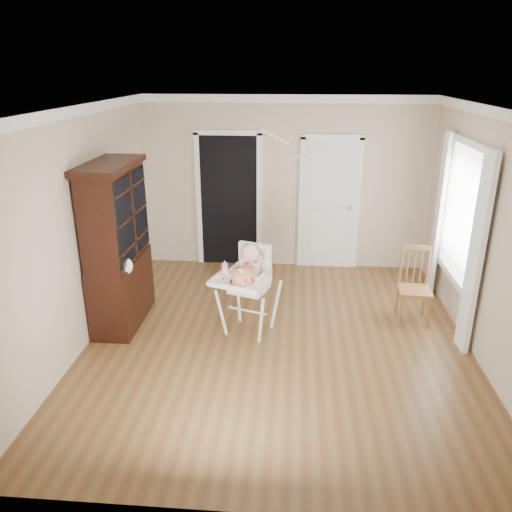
# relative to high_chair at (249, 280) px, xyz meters

# --- Properties ---
(floor) EXTENTS (5.00, 5.00, 0.00)m
(floor) POSITION_rel_high_chair_xyz_m (0.36, -0.20, -0.69)
(floor) COLOR brown
(floor) RESTS_ON ground
(ceiling) EXTENTS (5.00, 5.00, 0.00)m
(ceiling) POSITION_rel_high_chair_xyz_m (0.36, -0.20, 2.01)
(ceiling) COLOR white
(ceiling) RESTS_ON wall_back
(wall_back) EXTENTS (4.50, 0.00, 4.50)m
(wall_back) POSITION_rel_high_chair_xyz_m (0.36, 2.30, 0.66)
(wall_back) COLOR #C5B199
(wall_back) RESTS_ON floor
(wall_left) EXTENTS (0.00, 5.00, 5.00)m
(wall_left) POSITION_rel_high_chair_xyz_m (-1.89, -0.20, 0.66)
(wall_left) COLOR #C5B199
(wall_left) RESTS_ON floor
(wall_right) EXTENTS (0.00, 5.00, 5.00)m
(wall_right) POSITION_rel_high_chair_xyz_m (2.61, -0.20, 0.66)
(wall_right) COLOR #C5B199
(wall_right) RESTS_ON floor
(crown_molding) EXTENTS (4.50, 5.00, 0.12)m
(crown_molding) POSITION_rel_high_chair_xyz_m (0.36, -0.20, 1.95)
(crown_molding) COLOR white
(crown_molding) RESTS_ON ceiling
(doorway) EXTENTS (1.06, 0.05, 2.22)m
(doorway) POSITION_rel_high_chair_xyz_m (-0.54, 2.28, 0.42)
(doorway) COLOR black
(doorway) RESTS_ON wall_back
(closet_door) EXTENTS (0.96, 0.09, 2.13)m
(closet_door) POSITION_rel_high_chair_xyz_m (1.07, 2.27, 0.33)
(closet_door) COLOR white
(closet_door) RESTS_ON wall_back
(window_right) EXTENTS (0.13, 1.84, 2.30)m
(window_right) POSITION_rel_high_chair_xyz_m (2.54, 0.60, 0.59)
(window_right) COLOR white
(window_right) RESTS_ON wall_right
(high_chair) EXTENTS (0.85, 0.95, 1.12)m
(high_chair) POSITION_rel_high_chair_xyz_m (0.00, 0.00, 0.00)
(high_chair) COLOR white
(high_chair) RESTS_ON floor
(baby) EXTENTS (0.32, 0.31, 0.52)m
(baby) POSITION_rel_high_chair_xyz_m (0.01, 0.03, 0.17)
(baby) COLOR beige
(baby) RESTS_ON high_chair
(cake) EXTENTS (0.29, 0.29, 0.14)m
(cake) POSITION_rel_high_chair_xyz_m (-0.05, -0.27, 0.15)
(cake) COLOR silver
(cake) RESTS_ON high_chair
(sippy_cup) EXTENTS (0.08, 0.08, 0.18)m
(sippy_cup) POSITION_rel_high_chair_xyz_m (-0.28, -0.06, 0.16)
(sippy_cup) COLOR pink
(sippy_cup) RESTS_ON high_chair
(china_cabinet) EXTENTS (0.54, 1.22, 2.06)m
(china_cabinet) POSITION_rel_high_chair_xyz_m (-1.62, 0.13, 0.34)
(china_cabinet) COLOR black
(china_cabinet) RESTS_ON floor
(dining_chair) EXTENTS (0.41, 0.41, 0.97)m
(dining_chair) POSITION_rel_high_chair_xyz_m (2.07, 0.47, -0.24)
(dining_chair) COLOR brown
(dining_chair) RESTS_ON floor
(streamer) EXTENTS (0.37, 0.36, 0.15)m
(streamer) POSITION_rel_high_chair_xyz_m (0.27, 0.57, 1.61)
(streamer) COLOR pink
(streamer) RESTS_ON ceiling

